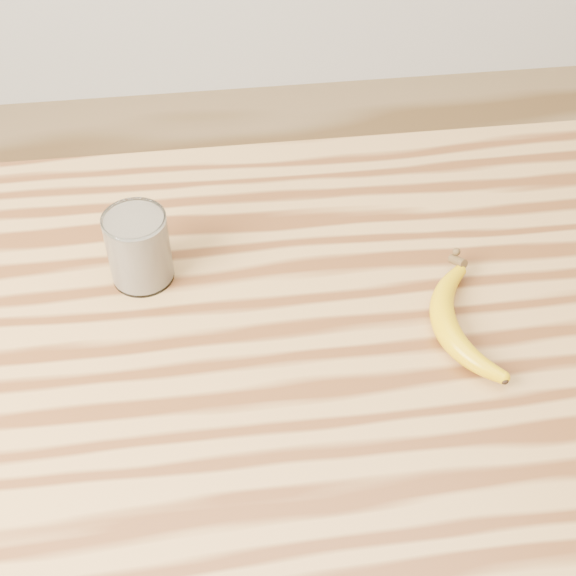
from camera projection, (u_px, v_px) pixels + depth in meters
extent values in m
cube|color=#A57741|center=(249.00, 340.00, 1.04)|extent=(1.20, 0.80, 0.04)
cylinder|color=brown|center=(503.00, 331.00, 1.65)|extent=(0.06, 0.06, 0.86)
cylinder|color=white|center=(139.00, 248.00, 1.06)|extent=(0.08, 0.08, 0.11)
torus|color=white|center=(133.00, 219.00, 1.02)|extent=(0.08, 0.08, 0.00)
cylinder|color=beige|center=(139.00, 249.00, 1.06)|extent=(0.08, 0.08, 0.10)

